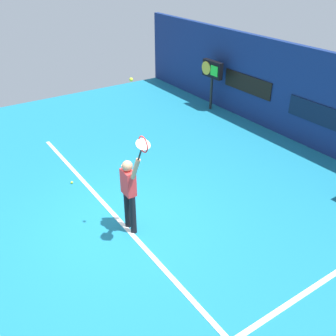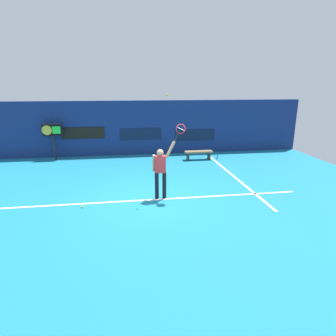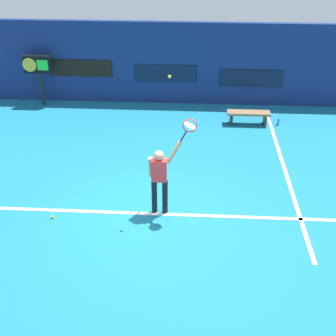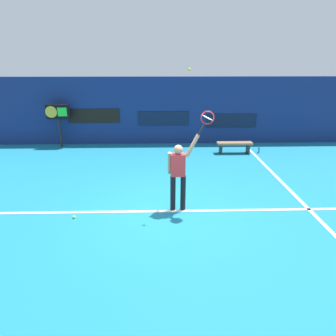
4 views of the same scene
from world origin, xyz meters
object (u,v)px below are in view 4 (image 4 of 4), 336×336
at_px(tennis_ball, 189,69).
at_px(court_bench, 235,145).
at_px(spare_ball, 74,217).
at_px(tennis_racket, 207,119).
at_px(tennis_player, 178,172).
at_px(water_bottle, 259,150).
at_px(scoreboard_clock, 58,114).

bearing_deg(tennis_ball, court_bench, 64.20).
distance_m(court_bench, spare_ball, 7.29).
bearing_deg(tennis_racket, tennis_player, 179.62).
bearing_deg(tennis_player, tennis_ball, 14.34).
relative_size(court_bench, water_bottle, 5.83).
relative_size(tennis_racket, spare_ball, 9.06).
xyz_separation_m(tennis_racket, scoreboard_clock, (-5.32, 6.05, -0.87)).
distance_m(water_bottle, spare_ball, 8.02).
relative_size(tennis_player, tennis_ball, 28.66).
height_order(tennis_player, tennis_racket, tennis_racket).
xyz_separation_m(scoreboard_clock, water_bottle, (8.23, -1.17, -1.30)).
bearing_deg(spare_ball, tennis_player, 8.49).
relative_size(tennis_ball, water_bottle, 0.28).
relative_size(tennis_player, scoreboard_clock, 1.07).
xyz_separation_m(tennis_racket, water_bottle, (2.92, 4.89, -2.18)).
distance_m(tennis_ball, court_bench, 6.16).
bearing_deg(court_bench, tennis_ball, -115.80).
xyz_separation_m(scoreboard_clock, court_bench, (7.23, -1.17, -1.09)).
height_order(tennis_racket, water_bottle, tennis_racket).
bearing_deg(tennis_racket, scoreboard_clock, 131.29).
height_order(tennis_racket, spare_ball, tennis_racket).
relative_size(tennis_ball, scoreboard_clock, 0.04).
distance_m(tennis_ball, scoreboard_clock, 7.98).
height_order(tennis_player, court_bench, tennis_player).
relative_size(scoreboard_clock, spare_ball, 26.67).
bearing_deg(tennis_ball, water_bottle, 55.33).
distance_m(scoreboard_clock, court_bench, 7.40).
relative_size(tennis_racket, scoreboard_clock, 0.34).
height_order(tennis_ball, court_bench, tennis_ball).
xyz_separation_m(tennis_player, spare_ball, (-2.50, -0.37, -0.98)).
bearing_deg(tennis_ball, scoreboard_clock, 129.25).
bearing_deg(scoreboard_clock, water_bottle, -8.07).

